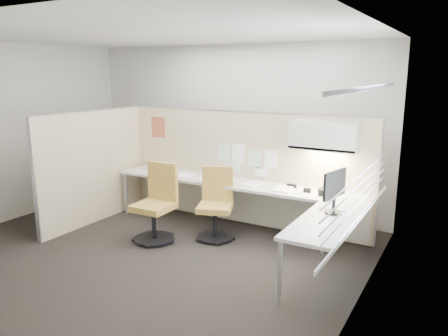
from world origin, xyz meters
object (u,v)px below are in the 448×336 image
Objects in this scene: chair_left at (157,205)px; phone at (327,192)px; desk at (250,196)px; monitor at (335,189)px; chair_right at (216,206)px.

phone is (2.17, 0.91, 0.28)m from chair_left.
desk is at bearing -167.86° from phone.
monitor is at bearing -62.16° from phone.
chair_right is 1.57m from phone.
chair_left is 2.12× the size of monitor.
monitor is 2.25× the size of phone.
monitor reaches higher than chair_right.
chair_left is at bearing 106.48° from monitor.
chair_right is at bearing 92.70° from monitor.
desk is at bearing 17.44° from chair_right.
desk is at bearing 34.75° from chair_left.
chair_left reaches higher than desk.
desk is 1.11m from phone.
phone is (1.08, 0.12, 0.18)m from desk.
phone is at bearing 33.76° from monitor.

